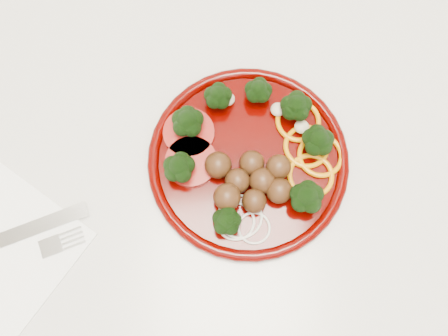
{
  "coord_description": "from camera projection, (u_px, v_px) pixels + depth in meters",
  "views": [
    {
      "loc": [
        0.04,
        1.52,
        1.49
      ],
      "look_at": [
        0.06,
        1.68,
        0.92
      ],
      "focal_mm": 40.0,
      "sensor_mm": 36.0,
      "label": 1
    }
  ],
  "objects": [
    {
      "name": "counter",
      "position": [
        196.0,
        223.0,
        1.05
      ],
      "size": [
        2.4,
        0.6,
        0.9
      ],
      "color": "beige",
      "rests_on": "ground"
    },
    {
      "name": "plate",
      "position": [
        249.0,
        158.0,
        0.6
      ],
      "size": [
        0.24,
        0.24,
        0.05
      ],
      "rotation": [
        0.0,
        0.0,
        -0.22
      ],
      "color": "#3C0100",
      "rests_on": "counter"
    }
  ]
}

